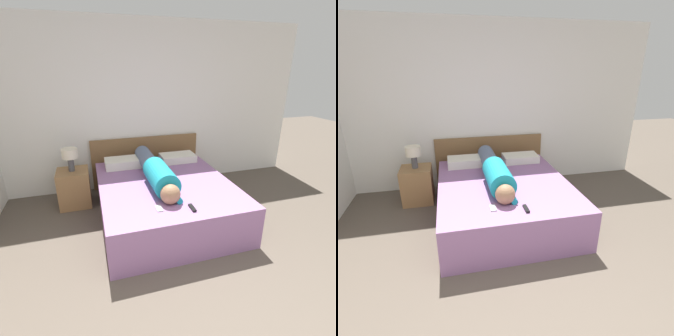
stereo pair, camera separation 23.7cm
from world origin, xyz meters
TOP-DOWN VIEW (x-y plane):
  - wall_back at (0.00, 3.55)m, footprint 5.50×0.06m
  - bed at (0.03, 2.36)m, footprint 1.67×1.97m
  - headboard at (0.03, 3.48)m, footprint 1.79×0.04m
  - nightstand at (-1.13, 3.05)m, footprint 0.44×0.42m
  - table_lamp at (-1.13, 3.05)m, footprint 0.21×0.21m
  - person_lying at (-0.07, 2.41)m, footprint 0.31×1.62m
  - pillow_near_headboard at (-0.38, 3.08)m, footprint 0.57×0.33m
  - pillow_second at (0.46, 3.08)m, footprint 0.54×0.33m
  - tv_remote at (0.12, 1.61)m, footprint 0.04×0.15m
  - cell_phone at (-0.22, 1.71)m, footprint 0.06×0.13m

SIDE VIEW (x-z plane):
  - bed at x=0.03m, z-range 0.00..0.51m
  - nightstand at x=-1.13m, z-range 0.00..0.54m
  - headboard at x=0.03m, z-range 0.00..0.84m
  - cell_phone at x=-0.22m, z-range 0.51..0.52m
  - tv_remote at x=0.12m, z-range 0.51..0.53m
  - pillow_second at x=0.46m, z-range 0.51..0.62m
  - pillow_near_headboard at x=-0.38m, z-range 0.51..0.63m
  - person_lying at x=-0.07m, z-range 0.49..0.80m
  - table_lamp at x=-1.13m, z-range 0.61..0.93m
  - wall_back at x=0.00m, z-range 0.00..2.60m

